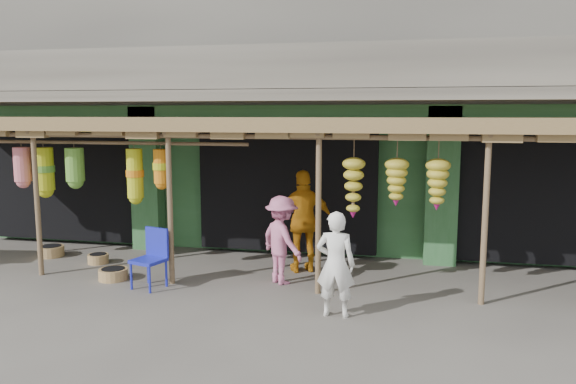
% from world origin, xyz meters
% --- Properties ---
extents(ground, '(80.00, 80.00, 0.00)m').
position_xyz_m(ground, '(0.00, 0.00, 0.00)').
color(ground, '#514C47').
rests_on(ground, ground).
extents(building, '(16.40, 6.80, 7.00)m').
position_xyz_m(building, '(-0.00, 4.87, 3.37)').
color(building, gray).
rests_on(building, ground).
extents(awning, '(14.00, 2.70, 2.79)m').
position_xyz_m(awning, '(-0.12, 0.80, 2.58)').
color(awning, brown).
rests_on(awning, ground).
extents(blue_chair, '(0.58, 0.59, 0.98)m').
position_xyz_m(blue_chair, '(-1.74, -0.42, 0.55)').
color(blue_chair, '#1B22B2').
rests_on(blue_chair, ground).
extents(basket_left, '(0.62, 0.62, 0.21)m').
position_xyz_m(basket_left, '(-4.64, 1.00, 0.11)').
color(basket_left, olive).
rests_on(basket_left, ground).
extents(basket_mid, '(0.59, 0.59, 0.19)m').
position_xyz_m(basket_mid, '(-2.59, -0.20, 0.10)').
color(basket_mid, olive).
rests_on(basket_mid, ground).
extents(basket_right, '(0.50, 0.50, 0.18)m').
position_xyz_m(basket_right, '(-3.42, 0.72, 0.09)').
color(basket_right, olive).
rests_on(basket_right, ground).
extents(person_front, '(0.56, 0.38, 1.52)m').
position_xyz_m(person_front, '(1.40, -1.16, 0.76)').
color(person_front, white).
rests_on(person_front, ground).
extents(person_vendor, '(1.18, 0.85, 1.86)m').
position_xyz_m(person_vendor, '(0.55, 1.00, 0.93)').
color(person_vendor, '#C17612').
rests_on(person_vendor, ground).
extents(person_shopper, '(1.09, 1.06, 1.50)m').
position_xyz_m(person_shopper, '(0.31, 0.22, 0.75)').
color(person_shopper, '#C66990').
rests_on(person_shopper, ground).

